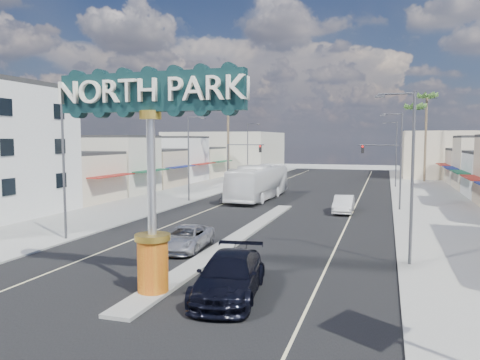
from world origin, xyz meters
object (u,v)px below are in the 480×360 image
Objects in this scene: gateway_sign at (151,155)px; palm_right_mid at (415,111)px; streetlight_l_mid at (190,154)px; palm_right_far at (427,101)px; streetlight_l_far at (249,150)px; traffic_signal_left at (241,157)px; streetlight_r_mid at (399,156)px; streetlight_r_far at (395,151)px; palm_left_far at (228,106)px; suv_left at (186,238)px; streetlight_l_near at (66,163)px; streetlight_r_near at (409,169)px; suv_right at (229,276)px; city_bus at (258,182)px; car_parked_left at (233,196)px; traffic_signal_right at (385,159)px; car_parked_right at (344,204)px.

palm_right_mid is at bearing 76.47° from gateway_sign.
gateway_sign reaches higher than streetlight_l_mid.
streetlight_l_far is at bearing -158.54° from palm_right_far.
traffic_signal_left is 26.01m from palm_right_mid.
palm_right_far is at bearing 81.88° from streetlight_r_mid.
palm_left_far is (-23.43, -2.00, 6.43)m from streetlight_r_far.
streetlight_r_far is at bearing 70.01° from suv_left.
streetlight_l_near is at bearing -116.42° from streetlight_r_far.
palm_right_mid is at bearing 47.97° from streetlight_l_mid.
gateway_sign is 1.78× the size of suv_left.
palm_right_mid is at bearing 68.44° from suv_left.
streetlight_l_mid is 30.32m from streetlight_r_far.
streetlight_r_near is 1.47× the size of suv_right.
city_bus is (-7.20, 31.31, 1.00)m from suv_right.
car_parked_left is at bearing 128.09° from streetlight_r_near.
traffic_signal_left is at bearing 144.50° from streetlight_r_mid.
streetlight_r_mid is at bearing 0.00° from streetlight_l_mid.
streetlight_l_far is at bearing 98.86° from traffic_signal_left.
streetlight_l_mid is at bearing 109.16° from suv_left.
streetlight_l_mid is at bearing 180.00° from streetlight_r_mid.
streetlight_r_near is (10.43, 8.02, -0.86)m from gateway_sign.
suv_right is 0.45× the size of city_bus.
streetlight_l_near reaches higher than traffic_signal_right.
streetlight_r_far is at bearing 0.00° from streetlight_l_far.
streetlight_l_far is 24.41m from palm_right_mid.
streetlight_l_near is (-19.62, -33.99, 0.79)m from traffic_signal_right.
streetlight_r_near is at bearing -56.98° from city_bus.
traffic_signal_right is at bearing -107.63° from palm_right_mid.
streetlight_l_far is at bearing 111.58° from city_bus.
streetlight_l_mid is 22.27m from suv_left.
streetlight_r_far is at bearing 22.20° from traffic_signal_left.
suv_right is (13.58, -27.23, -4.18)m from streetlight_l_mid.
palm_right_far is (4.57, 32.00, 7.32)m from streetlight_r_mid.
palm_right_mid is at bearing 12.99° from palm_left_far.
car_parked_right is (16.19, 17.09, -4.28)m from streetlight_l_near.
suv_right is at bearing -104.97° from streetlight_r_mid.
streetlight_l_far and streetlight_r_near have the same top height.
traffic_signal_left is 18.37m from traffic_signal_right.
streetlight_l_near is at bearing 175.48° from suv_left.
gateway_sign is 1.02× the size of streetlight_r_mid.
palm_right_mid is (2.57, 4.00, 5.54)m from streetlight_r_far.
car_parked_right is at bearing -104.82° from palm_right_far.
streetlight_l_far is at bearing 90.00° from streetlight_l_near.
streetlight_r_far is (0.00, 22.00, 0.00)m from streetlight_r_mid.
streetlight_l_near is 25.11m from city_bus.
traffic_signal_right is at bearing 68.31° from suv_left.
city_bus reaches higher than suv_right.
streetlight_l_far and streetlight_r_mid have the same top height.
palm_right_mid is at bearing 63.01° from streetlight_l_near.
suv_left is 24.34m from city_bus.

